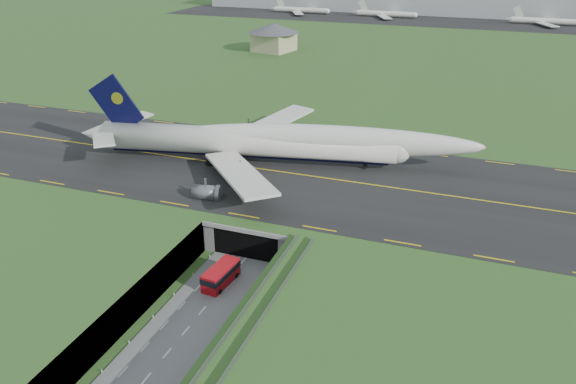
% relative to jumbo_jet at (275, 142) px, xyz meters
% --- Properties ---
extents(ground, '(900.00, 900.00, 0.00)m').
position_rel_jumbo_jet_xyz_m(ground, '(5.81, -36.82, -11.11)').
color(ground, '#345B24').
rests_on(ground, ground).
extents(airfield_deck, '(800.00, 800.00, 6.00)m').
position_rel_jumbo_jet_xyz_m(airfield_deck, '(5.81, -36.82, -8.11)').
color(airfield_deck, gray).
rests_on(airfield_deck, ground).
extents(trench_road, '(12.00, 75.00, 0.20)m').
position_rel_jumbo_jet_xyz_m(trench_road, '(5.81, -44.32, -11.01)').
color(trench_road, slate).
rests_on(trench_road, ground).
extents(taxiway, '(800.00, 44.00, 0.18)m').
position_rel_jumbo_jet_xyz_m(taxiway, '(5.81, -3.82, -5.02)').
color(taxiway, black).
rests_on(taxiway, airfield_deck).
extents(tunnel_portal, '(17.00, 22.30, 6.00)m').
position_rel_jumbo_jet_xyz_m(tunnel_portal, '(5.81, -20.11, -7.77)').
color(tunnel_portal, gray).
rests_on(tunnel_portal, ground).
extents(guideway, '(3.00, 53.00, 7.05)m').
position_rel_jumbo_jet_xyz_m(guideway, '(16.81, -55.93, -5.78)').
color(guideway, '#A8A8A3').
rests_on(guideway, ground).
extents(jumbo_jet, '(86.77, 56.41, 19.03)m').
position_rel_jumbo_jet_xyz_m(jumbo_jet, '(0.00, 0.00, 0.00)').
color(jumbo_jet, silver).
rests_on(jumbo_jet, ground).
extents(shuttle_tram, '(3.64, 7.90, 3.12)m').
position_rel_jumbo_jet_xyz_m(shuttle_tram, '(5.24, -37.31, -9.39)').
color(shuttle_tram, '#B30B13').
rests_on(shuttle_tram, ground).
extents(service_building, '(25.18, 25.18, 11.53)m').
position_rel_jumbo_jet_xyz_m(service_building, '(-46.84, 118.90, 1.72)').
color(service_building, '#BCB387').
rests_on(service_building, ground).
extents(cargo_terminal, '(320.00, 67.00, 15.60)m').
position_rel_jumbo_jet_xyz_m(cargo_terminal, '(5.64, 262.59, 2.85)').
color(cargo_terminal, '#B2B2B2').
rests_on(cargo_terminal, ground).
extents(distant_hills, '(700.00, 91.00, 60.00)m').
position_rel_jumbo_jet_xyz_m(distant_hills, '(70.18, 393.18, -15.11)').
color(distant_hills, slate).
rests_on(distant_hills, ground).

